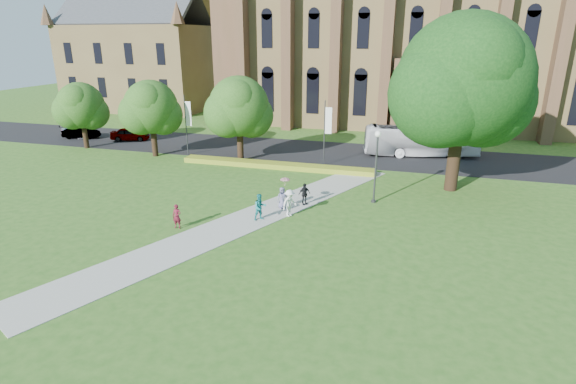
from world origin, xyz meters
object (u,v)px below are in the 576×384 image
(streetlamp, at_px, (376,158))
(tour_coach, at_px, (421,140))
(pedestrian_0, at_px, (177,216))
(car_2, at_px, (76,132))
(car_0, at_px, (130,134))
(large_tree, at_px, (464,80))
(car_1, at_px, (81,132))

(streetlamp, distance_m, tour_coach, 15.25)
(tour_coach, distance_m, pedestrian_0, 27.12)
(car_2, bearing_deg, car_0, -75.93)
(car_0, bearing_deg, streetlamp, -130.25)
(large_tree, height_order, car_1, large_tree)
(tour_coach, relative_size, car_0, 2.60)
(tour_coach, distance_m, car_1, 38.49)
(pedestrian_0, bearing_deg, car_0, 126.41)
(car_1, bearing_deg, tour_coach, -100.66)
(streetlamp, bearing_deg, car_0, 156.02)
(tour_coach, bearing_deg, streetlamp, 156.74)
(car_1, bearing_deg, car_0, -98.99)
(car_0, relative_size, pedestrian_0, 2.77)
(streetlamp, distance_m, large_tree, 8.73)
(car_1, xyz_separation_m, pedestrian_0, (24.01, -20.50, 0.11))
(streetlamp, distance_m, car_2, 38.82)
(large_tree, xyz_separation_m, car_0, (-34.62, 8.45, -7.62))
(car_2, distance_m, pedestrian_0, 32.83)
(streetlamp, xyz_separation_m, car_2, (-36.51, 12.93, -2.66))
(large_tree, height_order, tour_coach, large_tree)
(tour_coach, xyz_separation_m, car_0, (-32.19, -1.88, -0.82))
(large_tree, distance_m, pedestrian_0, 22.36)
(streetlamp, xyz_separation_m, car_0, (-29.12, 12.95, -2.55))
(car_0, height_order, pedestrian_0, pedestrian_0)
(tour_coach, xyz_separation_m, car_1, (-38.40, -2.47, -0.87))
(tour_coach, height_order, pedestrian_0, tour_coach)
(large_tree, height_order, pedestrian_0, large_tree)
(pedestrian_0, bearing_deg, tour_coach, 54.17)
(streetlamp, xyz_separation_m, pedestrian_0, (-11.33, -8.13, -2.48))
(car_1, bearing_deg, large_tree, -115.25)
(streetlamp, relative_size, car_2, 1.23)
(large_tree, bearing_deg, car_0, 166.28)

